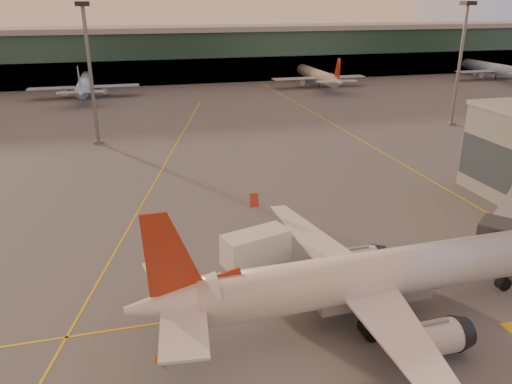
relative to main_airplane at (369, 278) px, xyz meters
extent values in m
plane|color=#4C4F54|center=(-4.37, -1.37, -3.90)|extent=(600.00, 600.00, 0.00)
cube|color=gold|center=(-4.37, 3.63, -3.90)|extent=(80.00, 0.25, 0.01)
cube|color=gold|center=(-14.37, 43.63, -3.90)|extent=(31.30, 115.98, 0.01)
cube|color=gold|center=(25.63, 68.63, -3.90)|extent=(0.25, 160.00, 0.01)
cube|color=#19382D|center=(-4.37, 140.63, 4.10)|extent=(400.00, 18.00, 16.00)
cube|color=gray|center=(-4.37, 140.63, 12.90)|extent=(400.00, 20.00, 1.60)
cube|color=black|center=(-4.37, 132.13, 0.10)|extent=(400.00, 1.00, 8.00)
cylinder|color=slate|center=(-24.37, 64.63, 8.60)|extent=(0.70, 0.70, 25.00)
cube|color=black|center=(-24.37, 64.63, 21.30)|extent=(2.40, 2.40, 0.80)
cube|color=slate|center=(-24.37, 64.63, -3.65)|extent=(1.60, 1.60, 0.50)
cylinder|color=slate|center=(50.63, 60.63, 8.60)|extent=(0.70, 0.70, 25.00)
cube|color=black|center=(50.63, 60.63, 21.30)|extent=(2.40, 2.40, 0.80)
cube|color=slate|center=(50.63, 60.63, -3.65)|extent=(1.60, 1.60, 0.50)
cylinder|color=silver|center=(1.37, 0.04, 0.22)|extent=(32.21, 4.96, 4.12)
cone|color=silver|center=(-16.64, -0.43, 0.53)|extent=(7.15, 4.10, 3.92)
cube|color=silver|center=(-16.16, -3.95, 0.63)|extent=(4.06, 6.99, 0.21)
cylinder|color=silver|center=(2.31, -6.21, -2.05)|extent=(4.38, 2.79, 2.68)
cylinder|color=black|center=(-0.91, -2.70, -2.98)|extent=(1.89, 1.49, 1.85)
cylinder|color=black|center=(-0.91, -2.70, -2.41)|extent=(0.37, 0.37, 1.13)
cube|color=silver|center=(-16.34, 3.10, 0.63)|extent=(4.38, 7.11, 0.21)
cylinder|color=silver|center=(1.99, 6.32, -2.05)|extent=(4.38, 2.79, 2.68)
cylinder|color=black|center=(-1.05, 2.65, -2.98)|extent=(1.89, 1.49, 1.85)
cylinder|color=black|center=(-1.05, 2.65, -2.41)|extent=(0.37, 0.37, 1.13)
cube|color=slate|center=(0.19, 0.01, -1.12)|extent=(10.26, 3.56, 1.65)
cylinder|color=black|center=(14.29, 0.37, -2.98)|extent=(1.32, 0.86, 1.30)
cube|color=#2D3035|center=(15.20, 3.04, 0.52)|extent=(4.78, 4.78, 3.00)
cube|color=#2D3035|center=(16.70, 3.94, -2.70)|extent=(1.60, 2.40, 2.40)
cylinder|color=black|center=(16.70, 2.84, -3.50)|extent=(0.80, 0.40, 0.80)
cylinder|color=black|center=(16.70, 5.04, -3.50)|extent=(0.80, 0.40, 0.80)
cylinder|color=slate|center=(22.16, 8.54, -2.34)|extent=(0.50, 0.50, 3.12)
cube|color=maroon|center=(-7.37, 8.68, -3.06)|extent=(4.22, 3.62, 1.68)
cube|color=silver|center=(-7.69, 8.58, -0.42)|extent=(7.05, 4.57, 3.14)
cylinder|color=black|center=(-8.91, 6.81, -3.40)|extent=(1.08, 0.67, 1.01)
cylinder|color=black|center=(-5.04, 7.97, -3.40)|extent=(1.08, 0.67, 1.01)
cone|color=orange|center=(-18.19, -0.98, -3.66)|extent=(0.39, 0.39, 0.50)
cube|color=orange|center=(-18.19, -0.98, -3.89)|extent=(0.34, 0.34, 0.03)
cone|color=orange|center=(0.03, 18.93, -3.59)|extent=(0.50, 0.50, 0.63)
cube|color=orange|center=(0.03, 18.93, -3.89)|extent=(0.43, 0.43, 0.03)
camera|label=1|loc=(-18.61, -33.10, 22.06)|focal=35.00mm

